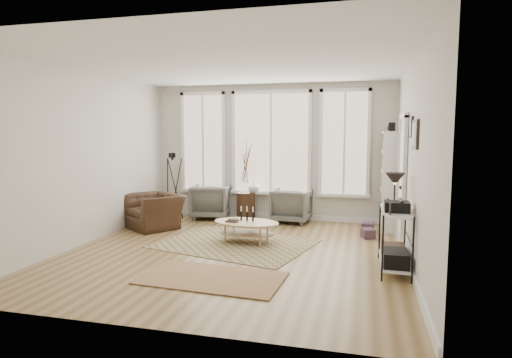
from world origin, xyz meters
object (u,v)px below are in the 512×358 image
(bookcase, at_px, (390,181))
(armchair_left, at_px, (211,201))
(armchair_right, at_px, (292,206))
(low_shelf, at_px, (395,233))
(side_table, at_px, (246,183))
(coffee_table, at_px, (246,226))
(accent_chair, at_px, (154,211))

(bookcase, height_order, armchair_left, bookcase)
(armchair_left, distance_m, armchair_right, 1.79)
(low_shelf, xyz_separation_m, side_table, (-2.86, 2.71, 0.30))
(low_shelf, xyz_separation_m, coffee_table, (-2.36, 0.91, -0.23))
(low_shelf, bearing_deg, coffee_table, 158.93)
(low_shelf, height_order, accent_chair, low_shelf)
(armchair_left, relative_size, accent_chair, 0.80)
(low_shelf, bearing_deg, side_table, 136.52)
(bookcase, distance_m, armchair_left, 3.78)
(armchair_right, xyz_separation_m, side_table, (-0.99, -0.03, 0.46))
(coffee_table, distance_m, armchair_right, 1.90)
(coffee_table, relative_size, armchair_right, 1.57)
(side_table, distance_m, accent_chair, 2.00)
(bookcase, distance_m, accent_chair, 4.63)
(bookcase, xyz_separation_m, low_shelf, (-0.06, -2.52, -0.44))
(coffee_table, distance_m, armchair_left, 2.26)
(armchair_left, bearing_deg, side_table, 169.34)
(coffee_table, height_order, accent_chair, accent_chair)
(bookcase, distance_m, side_table, 2.93)
(bookcase, xyz_separation_m, coffee_table, (-2.42, -1.61, -0.67))
(armchair_left, height_order, side_table, side_table)
(armchair_right, relative_size, accent_chair, 0.76)
(bookcase, distance_m, low_shelf, 2.56)
(bookcase, height_order, coffee_table, bookcase)
(armchair_left, xyz_separation_m, accent_chair, (-0.76, -1.18, -0.04))
(coffee_table, xyz_separation_m, accent_chair, (-2.07, 0.65, 0.05))
(bookcase, bearing_deg, coffee_table, -146.31)
(coffee_table, distance_m, side_table, 1.94)
(low_shelf, distance_m, accent_chair, 4.70)
(armchair_right, distance_m, accent_chair, 2.82)
(bookcase, xyz_separation_m, side_table, (-2.92, 0.19, -0.15))
(side_table, height_order, accent_chair, side_table)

